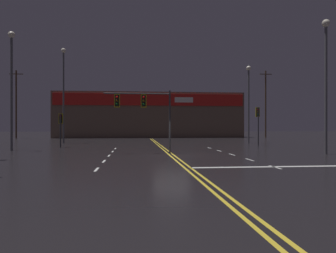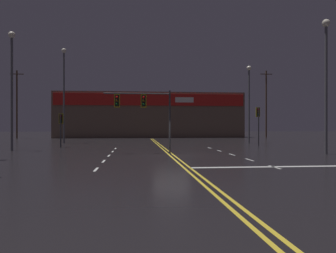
% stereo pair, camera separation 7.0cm
% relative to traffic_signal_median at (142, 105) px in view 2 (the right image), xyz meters
% --- Properties ---
extents(ground_plane, '(200.00, 200.00, 0.00)m').
position_rel_traffic_signal_median_xyz_m(ground_plane, '(2.06, -1.62, -3.57)').
color(ground_plane, black).
extents(road_markings, '(12.89, 60.00, 0.01)m').
position_rel_traffic_signal_median_xyz_m(road_markings, '(2.81, -2.82, -3.57)').
color(road_markings, gold).
rests_on(road_markings, ground).
extents(traffic_signal_median, '(4.96, 0.36, 4.70)m').
position_rel_traffic_signal_median_xyz_m(traffic_signal_median, '(0.00, 0.00, 0.00)').
color(traffic_signal_median, '#38383D').
rests_on(traffic_signal_median, ground).
extents(traffic_signal_corner_northeast, '(0.42, 0.36, 3.97)m').
position_rel_traffic_signal_median_xyz_m(traffic_signal_corner_northeast, '(12.09, 8.22, -0.66)').
color(traffic_signal_corner_northeast, '#38383D').
rests_on(traffic_signal_corner_northeast, ground).
extents(traffic_signal_corner_northwest, '(0.42, 0.36, 3.24)m').
position_rel_traffic_signal_median_xyz_m(traffic_signal_corner_northwest, '(-7.57, 7.74, -1.20)').
color(traffic_signal_corner_northwest, '#38383D').
rests_on(traffic_signal_corner_northwest, ground).
extents(streetlight_near_left, '(0.56, 0.56, 9.19)m').
position_rel_traffic_signal_median_xyz_m(streetlight_near_left, '(12.91, 13.30, 2.31)').
color(streetlight_near_left, '#59595E').
rests_on(streetlight_near_left, ground).
extents(streetlight_near_right, '(0.56, 0.56, 9.87)m').
position_rel_traffic_signal_median_xyz_m(streetlight_near_right, '(-10.66, 3.84, 2.69)').
color(streetlight_near_right, '#59595E').
rests_on(streetlight_near_right, ground).
extents(streetlight_far_left, '(0.56, 0.56, 11.25)m').
position_rel_traffic_signal_median_xyz_m(streetlight_far_left, '(-8.92, 15.34, 3.44)').
color(streetlight_far_left, '#59595E').
rests_on(streetlight_far_left, ground).
extents(streetlight_far_right, '(0.56, 0.56, 9.76)m').
position_rel_traffic_signal_median_xyz_m(streetlight_far_right, '(13.26, -1.94, 2.63)').
color(streetlight_far_right, '#59595E').
rests_on(streetlight_far_right, ground).
extents(building_backdrop, '(33.15, 10.23, 7.96)m').
position_rel_traffic_signal_median_xyz_m(building_backdrop, '(2.06, 36.66, 0.42)').
color(building_backdrop, brown).
rests_on(building_backdrop, ground).
extents(utility_pole_row, '(44.88, 0.26, 11.89)m').
position_rel_traffic_signal_median_xyz_m(utility_pole_row, '(1.85, 31.85, 2.41)').
color(utility_pole_row, '#4C3828').
rests_on(utility_pole_row, ground).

